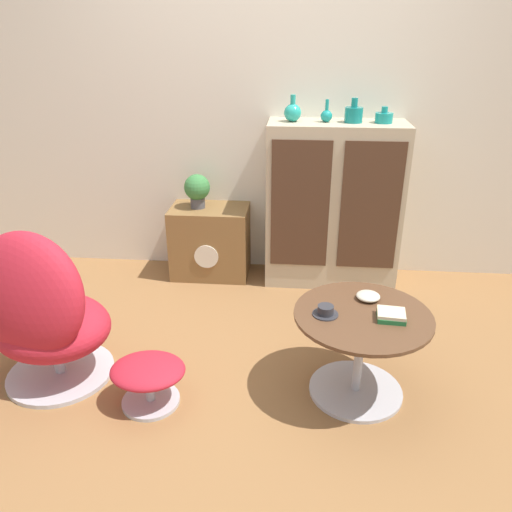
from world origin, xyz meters
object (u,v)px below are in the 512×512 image
(teacup, at_px, (325,311))
(sideboard, at_px, (333,205))
(vase_leftmost, at_px, (293,112))
(vase_inner_left, at_px, (326,115))
(vase_inner_right, at_px, (354,114))
(egg_chair, at_px, (41,313))
(coffee_table, at_px, (360,344))
(vase_rightmost, at_px, (384,117))
(book_stack, at_px, (391,315))
(tv_console, at_px, (210,241))
(ottoman, at_px, (148,375))
(bowl, at_px, (368,296))
(potted_plant, at_px, (197,189))

(teacup, bearing_deg, sideboard, 85.76)
(vase_leftmost, height_order, vase_inner_left, vase_leftmost)
(vase_inner_right, relative_size, teacup, 1.26)
(egg_chair, xyz_separation_m, coffee_table, (1.58, 0.05, -0.12))
(coffee_table, distance_m, vase_inner_left, 1.58)
(egg_chair, relative_size, vase_rightmost, 7.67)
(egg_chair, bearing_deg, vase_inner_right, 40.02)
(vase_rightmost, xyz_separation_m, book_stack, (-0.08, -1.32, -0.69))
(tv_console, height_order, ottoman, tv_console)
(teacup, bearing_deg, bowl, 37.60)
(potted_plant, bearing_deg, ottoman, -89.09)
(tv_console, bearing_deg, vase_leftmost, -0.56)
(vase_inner_left, xyz_separation_m, bowl, (0.20, -1.14, -0.70))
(bowl, bearing_deg, vase_inner_right, 91.38)
(potted_plant, bearing_deg, bowl, -46.59)
(ottoman, relative_size, teacup, 2.97)
(vase_inner_left, relative_size, vase_inner_right, 0.93)
(sideboard, height_order, ottoman, sideboard)
(tv_console, distance_m, vase_leftmost, 1.11)
(vase_rightmost, bearing_deg, vase_inner_left, 180.00)
(potted_plant, relative_size, book_stack, 1.76)
(sideboard, distance_m, coffee_table, 1.31)
(vase_leftmost, distance_m, bowl, 1.41)
(sideboard, distance_m, egg_chair, 2.01)
(vase_inner_right, bearing_deg, sideboard, -177.64)
(tv_console, relative_size, bowl, 4.74)
(vase_inner_left, relative_size, book_stack, 1.04)
(vase_rightmost, relative_size, potted_plant, 0.47)
(coffee_table, xyz_separation_m, vase_leftmost, (-0.39, 1.28, 0.91))
(tv_console, xyz_separation_m, book_stack, (1.09, -1.33, 0.22))
(vase_inner_right, bearing_deg, bowl, -88.62)
(teacup, bearing_deg, book_stack, -2.35)
(vase_rightmost, bearing_deg, vase_inner_right, 180.00)
(coffee_table, xyz_separation_m, vase_inner_left, (-0.16, 1.28, 0.90))
(sideboard, distance_m, potted_plant, 0.97)
(book_stack, bearing_deg, egg_chair, -179.51)
(vase_inner_left, bearing_deg, vase_leftmost, 180.00)
(vase_rightmost, bearing_deg, potted_plant, 179.72)
(coffee_table, height_order, book_stack, book_stack)
(bowl, bearing_deg, tv_console, 131.23)
(potted_plant, height_order, teacup, potted_plant)
(vase_inner_right, height_order, potted_plant, vase_inner_right)
(sideboard, distance_m, vase_leftmost, 0.70)
(vase_inner_left, height_order, potted_plant, vase_inner_left)
(vase_leftmost, xyz_separation_m, vase_inner_left, (0.22, 0.00, -0.02))
(vase_leftmost, xyz_separation_m, vase_rightmost, (0.59, -0.00, -0.02))
(sideboard, bearing_deg, vase_leftmost, 179.26)
(egg_chair, distance_m, vase_rightmost, 2.36)
(vase_inner_right, relative_size, vase_rightmost, 1.35)
(potted_plant, xyz_separation_m, book_stack, (1.17, -1.33, -0.18))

